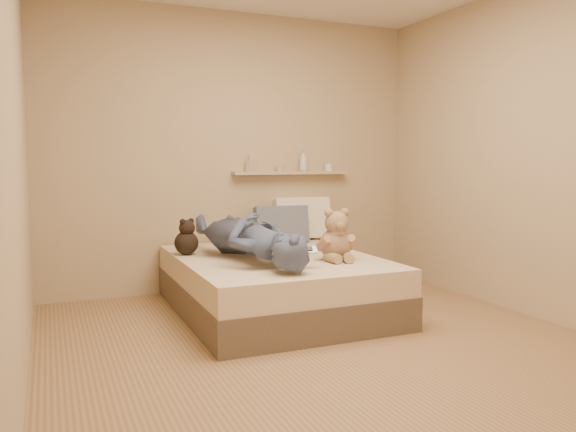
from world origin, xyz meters
name	(u,v)px	position (x,y,z in m)	size (l,w,h in m)	color
room	(328,147)	(0.00, 0.00, 1.30)	(3.80, 3.80, 3.80)	#97764E
bed	(274,284)	(0.00, 0.93, 0.22)	(1.50, 1.90, 0.45)	brown
game_console	(307,250)	(0.02, 0.35, 0.58)	(0.16, 0.08, 0.05)	#A9ABB0
teddy_bear	(336,239)	(0.36, 0.56, 0.62)	(0.33, 0.33, 0.41)	#956951
dark_plush	(187,239)	(-0.63, 1.27, 0.58)	(0.20, 0.20, 0.30)	black
pillow_cream	(302,219)	(0.63, 1.76, 0.65)	(0.55, 0.16, 0.40)	beige
pillow_grey	(281,225)	(0.35, 1.62, 0.62)	(0.50, 0.14, 0.34)	slate
person	(249,236)	(-0.24, 0.86, 0.64)	(0.56, 1.55, 0.37)	#3F4864
wall_shelf	(292,173)	(0.55, 1.84, 1.10)	(1.20, 0.12, 0.03)	tan
shelf_bottles	(289,163)	(0.52, 1.84, 1.19)	(0.91, 0.11, 0.21)	silver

